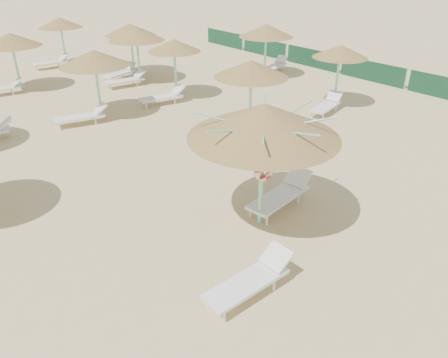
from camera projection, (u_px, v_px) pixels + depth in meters
ground at (252, 228)px, 10.91m from camera, size 120.00×120.00×0.00m
main_palapa at (264, 121)px, 9.79m from camera, size 3.53×3.53×3.16m
lounger_main_a at (251, 279)px, 8.69m from camera, size 2.02×0.64×0.73m
lounger_main_b at (282, 194)px, 11.65m from camera, size 2.25×0.98×0.79m
palapa_field at (107, 50)px, 18.63m from camera, size 20.33×17.55×2.71m
windbreak_fence at (313, 58)px, 25.32m from camera, size 0.08×19.84×1.10m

